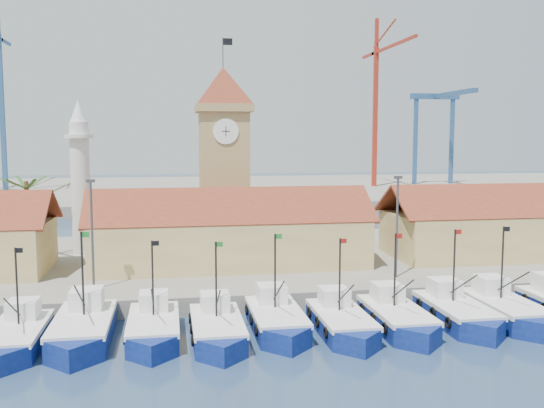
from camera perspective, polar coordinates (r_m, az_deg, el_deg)
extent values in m
plane|color=navy|center=(41.08, -1.07, -13.43)|extent=(400.00, 400.00, 0.00)
cube|color=gray|center=(63.87, -4.31, -5.60)|extent=(140.00, 32.00, 1.50)
cube|color=gray|center=(148.92, -7.42, 1.23)|extent=(240.00, 80.00, 2.00)
cube|color=navy|center=(44.27, -22.82, -11.81)|extent=(3.33, 7.52, 1.71)
cube|color=navy|center=(40.81, -24.04, -13.41)|extent=(3.32, 3.32, 1.71)
cube|color=silver|center=(44.02, -22.87, -10.75)|extent=(3.39, 7.73, 0.33)
cube|color=silver|center=(45.58, -22.37, -9.16)|extent=(2.00, 2.09, 1.33)
cylinder|color=black|center=(43.79, -22.87, -7.24)|extent=(0.13, 0.13, 5.32)
cube|color=black|center=(43.25, -22.71, -4.05)|extent=(0.48, 0.02, 0.33)
cube|color=navy|center=(44.25, -17.32, -11.53)|extent=(3.74, 8.47, 1.92)
cube|color=navy|center=(40.27, -18.14, -13.35)|extent=(3.74, 3.74, 1.92)
cube|color=silver|center=(43.97, -17.36, -10.34)|extent=(3.82, 8.70, 0.37)
cube|color=silver|center=(45.76, -17.05, -8.56)|extent=(2.25, 2.35, 1.50)
cylinder|color=black|center=(43.74, -17.40, -6.37)|extent=(0.15, 0.15, 5.99)
cube|color=#197226|center=(43.20, -17.17, -2.77)|extent=(0.53, 0.02, 0.37)
cube|color=navy|center=(43.55, -11.08, -11.72)|extent=(3.40, 7.68, 1.75)
cube|color=navy|center=(39.91, -11.21, -13.41)|extent=(3.39, 3.39, 1.75)
cube|color=silver|center=(43.29, -11.10, -10.62)|extent=(3.46, 7.90, 0.34)
cube|color=silver|center=(44.92, -11.07, -8.96)|extent=(2.04, 2.13, 1.36)
cylinder|color=black|center=(43.06, -11.16, -6.97)|extent=(0.14, 0.14, 5.43)
cube|color=black|center=(42.55, -10.91, -3.65)|extent=(0.49, 0.02, 0.34)
cube|color=navy|center=(42.72, -5.18, -11.98)|extent=(3.38, 7.65, 1.74)
cube|color=navy|center=(39.12, -4.73, -13.72)|extent=(3.38, 3.38, 1.74)
cube|color=silver|center=(42.46, -5.19, -10.87)|extent=(3.45, 7.86, 0.34)
cube|color=silver|center=(44.08, -5.40, -9.18)|extent=(2.03, 2.12, 1.35)
cylinder|color=black|center=(42.22, -5.28, -7.17)|extent=(0.14, 0.14, 5.41)
cube|color=#197226|center=(41.73, -4.99, -3.80)|extent=(0.48, 0.02, 0.34)
cube|color=navy|center=(44.48, 0.40, -11.20)|extent=(3.49, 7.90, 1.80)
cube|color=navy|center=(40.79, 1.40, -12.83)|extent=(3.49, 3.49, 1.80)
cube|color=silver|center=(44.22, 0.40, -10.09)|extent=(3.56, 8.12, 0.35)
cube|color=silver|center=(45.88, -0.03, -8.45)|extent=(2.10, 2.20, 1.40)
cylinder|color=black|center=(43.99, 0.29, -6.41)|extent=(0.14, 0.14, 5.59)
cube|color=#197226|center=(43.54, 0.62, -3.07)|extent=(0.50, 0.02, 0.35)
cube|color=navy|center=(44.26, 6.51, -11.35)|extent=(3.37, 7.62, 1.73)
cube|color=navy|center=(40.80, 8.04, -12.91)|extent=(3.37, 3.37, 1.73)
cube|color=silver|center=(44.01, 6.53, -10.27)|extent=(3.44, 7.84, 0.34)
cube|color=silver|center=(45.57, 5.86, -8.68)|extent=(2.02, 2.12, 1.35)
cylinder|color=black|center=(43.77, 6.39, -6.71)|extent=(0.13, 0.13, 5.39)
cube|color=#A5140F|center=(43.35, 6.74, -3.47)|extent=(0.48, 0.02, 0.34)
cube|color=navy|center=(45.83, 11.62, -10.80)|extent=(3.47, 7.85, 1.78)
cube|color=navy|center=(42.37, 13.59, -12.27)|extent=(3.47, 3.47, 1.78)
cube|color=silver|center=(45.58, 11.64, -9.73)|extent=(3.54, 8.07, 0.35)
cube|color=silver|center=(47.14, 10.79, -8.18)|extent=(2.08, 2.18, 1.39)
cylinder|color=black|center=(45.35, 11.49, -6.19)|extent=(0.14, 0.14, 5.55)
cube|color=#A5140F|center=(44.96, 11.86, -2.96)|extent=(0.50, 0.02, 0.35)
cube|color=navy|center=(48.14, 16.89, -10.10)|extent=(3.52, 7.96, 1.81)
cube|color=navy|center=(44.78, 19.21, -11.42)|extent=(3.52, 3.52, 1.81)
cube|color=silver|center=(47.90, 16.93, -9.06)|extent=(3.59, 8.18, 0.35)
cube|color=silver|center=(49.43, 15.92, -7.60)|extent=(2.11, 2.21, 1.41)
cylinder|color=black|center=(47.69, 16.76, -5.65)|extent=(0.14, 0.14, 5.63)
cube|color=#A5140F|center=(47.35, 17.13, -2.53)|extent=(0.50, 0.02, 0.35)
cube|color=navy|center=(50.02, 20.98, -9.62)|extent=(3.57, 8.09, 1.84)
cube|color=navy|center=(46.74, 23.55, -10.84)|extent=(3.57, 3.57, 1.84)
cube|color=silver|center=(49.79, 21.02, -8.60)|extent=(3.65, 8.31, 0.36)
cube|color=silver|center=(51.28, 19.90, -7.19)|extent=(2.14, 2.25, 1.43)
cylinder|color=black|center=(49.58, 20.85, -5.27)|extent=(0.14, 0.14, 5.72)
cube|color=black|center=(49.27, 21.23, -2.22)|extent=(0.51, 0.02, 0.36)
cube|color=#D5BB74|center=(59.40, -3.97, -3.55)|extent=(26.00, 10.00, 4.50)
cube|color=brown|center=(56.41, -3.75, -0.22)|extent=(27.04, 5.13, 3.21)
cube|color=brown|center=(61.35, -4.23, 0.30)|extent=(27.04, 5.13, 3.21)
cube|color=#D5BB74|center=(70.15, 23.05, -2.53)|extent=(30.00, 10.00, 4.50)
cube|color=brown|center=(71.81, 22.10, 0.72)|extent=(31.20, 5.13, 3.21)
cube|color=#9D8650|center=(64.69, -4.54, 1.93)|extent=(5.00, 5.00, 15.00)
cube|color=#9D8650|center=(64.59, -4.60, 8.94)|extent=(5.80, 5.80, 0.80)
pyramid|color=brown|center=(64.74, -4.62, 10.97)|extent=(5.80, 5.80, 4.00)
cylinder|color=white|center=(61.98, -4.37, 6.84)|extent=(2.60, 0.15, 2.60)
cube|color=black|center=(61.90, -4.36, 6.84)|extent=(0.08, 0.02, 1.00)
cube|color=black|center=(61.90, -4.36, 6.84)|extent=(0.80, 0.02, 0.08)
cylinder|color=#3F3F44|center=(65.12, -4.65, 14.04)|extent=(0.10, 0.10, 3.00)
cube|color=black|center=(65.33, -4.20, 15.00)|extent=(1.00, 0.03, 0.70)
cylinder|color=silver|center=(67.11, -17.56, 1.39)|extent=(2.00, 2.00, 14.00)
cylinder|color=silver|center=(66.90, -17.71, 6.09)|extent=(3.00, 3.00, 0.40)
cone|color=silver|center=(66.95, -17.79, 8.31)|extent=(1.80, 1.80, 2.40)
cylinder|color=brown|center=(66.34, -21.99, -1.44)|extent=(0.44, 0.44, 8.00)
cube|color=#2A5C1F|center=(65.68, -20.93, 1.87)|extent=(2.80, 0.35, 1.18)
cube|color=#2A5C1F|center=(67.00, -21.32, 1.93)|extent=(1.71, 2.60, 1.18)
cube|color=#2A5C1F|center=(67.30, -22.49, 1.90)|extent=(1.71, 2.60, 1.18)
cube|color=#2A5C1F|center=(66.28, -23.31, 1.81)|extent=(2.80, 0.35, 1.18)
cube|color=#2A5C1F|center=(64.94, -22.96, 1.74)|extent=(1.71, 2.60, 1.18)
cube|color=#2A5C1F|center=(64.64, -21.75, 1.77)|extent=(1.71, 2.60, 1.18)
cylinder|color=#3F3F44|center=(51.24, -16.57, -2.81)|extent=(0.20, 0.20, 9.00)
cube|color=#3F3F44|center=(50.75, -16.72, 2.10)|extent=(0.70, 0.25, 0.25)
cylinder|color=#3F3F44|center=(54.56, 11.68, -2.14)|extent=(0.20, 0.20, 9.00)
cube|color=#3F3F44|center=(54.11, 11.78, 2.47)|extent=(0.70, 0.25, 0.25)
cube|color=#2B5284|center=(150.95, -24.06, 7.85)|extent=(1.00, 1.00, 35.04)
cube|color=#2B5284|center=(157.27, -23.87, 13.82)|extent=(0.60, 10.00, 0.60)
cube|color=#A32819|center=(151.83, 9.68, 8.00)|extent=(1.00, 1.00, 33.53)
cube|color=#A32819|center=(143.15, 11.27, 14.42)|extent=(0.60, 26.89, 0.60)
cube|color=#A32819|center=(157.85, 9.17, 13.68)|extent=(0.60, 10.00, 0.60)
cube|color=#A32819|center=(153.84, 9.83, 15.56)|extent=(0.80, 0.80, 7.00)
cube|color=#2B5284|center=(160.99, 13.34, 5.76)|extent=(0.90, 0.90, 22.00)
cube|color=#2B5284|center=(165.15, 16.55, 5.68)|extent=(0.90, 0.90, 22.00)
cube|color=#2B5284|center=(163.36, 15.08, 9.75)|extent=(13.00, 1.40, 1.40)
cube|color=#2B5284|center=(154.34, 16.65, 9.93)|extent=(1.40, 22.00, 1.00)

